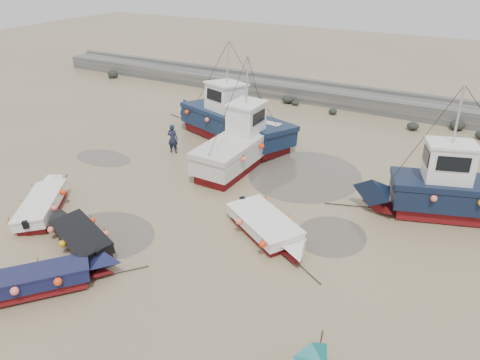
% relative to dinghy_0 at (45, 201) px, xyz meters
% --- Properties ---
extents(ground, '(120.00, 120.00, 0.00)m').
position_rel_dinghy_0_xyz_m(ground, '(8.17, 1.25, -0.54)').
color(ground, '#93815C').
rests_on(ground, ground).
extents(seawall, '(60.00, 4.92, 1.50)m').
position_rel_dinghy_0_xyz_m(seawall, '(8.22, 23.24, 0.09)').
color(seawall, slate).
rests_on(seawall, ground).
extents(puddle_a, '(4.48, 4.48, 0.01)m').
position_rel_dinghy_0_xyz_m(puddle_a, '(4.05, -0.15, -0.54)').
color(puddle_a, '#554F45').
rests_on(puddle_a, ground).
extents(puddle_b, '(3.09, 3.09, 0.01)m').
position_rel_dinghy_0_xyz_m(puddle_b, '(12.81, 4.61, -0.54)').
color(puddle_b, '#554F45').
rests_on(puddle_b, ground).
extents(puddle_c, '(3.79, 3.79, 0.01)m').
position_rel_dinghy_0_xyz_m(puddle_c, '(-2.13, 6.04, -0.54)').
color(puddle_c, '#554F45').
rests_on(puddle_c, ground).
extents(puddle_d, '(6.25, 6.25, 0.01)m').
position_rel_dinghy_0_xyz_m(puddle_d, '(9.45, 9.83, -0.54)').
color(puddle_d, '#554F45').
rests_on(puddle_d, ground).
extents(dinghy_0, '(4.18, 5.71, 1.43)m').
position_rel_dinghy_0_xyz_m(dinghy_0, '(0.00, 0.00, 0.00)').
color(dinghy_0, maroon).
rests_on(dinghy_0, ground).
extents(dinghy_1, '(4.41, 5.01, 1.43)m').
position_rel_dinghy_0_xyz_m(dinghy_1, '(4.85, -3.92, 0.01)').
color(dinghy_1, maroon).
rests_on(dinghy_1, ground).
extents(dinghy_4, '(5.58, 2.94, 1.43)m').
position_rel_dinghy_0_xyz_m(dinghy_4, '(3.61, -1.24, 0.01)').
color(dinghy_4, maroon).
rests_on(dinghy_4, ground).
extents(dinghy_5, '(5.64, 4.00, 1.43)m').
position_rel_dinghy_0_xyz_m(dinghy_5, '(10.43, 3.16, 0.00)').
color(dinghy_5, maroon).
rests_on(dinghy_5, ground).
extents(cabin_boat_0, '(11.35, 5.73, 6.22)m').
position_rel_dinghy_0_xyz_m(cabin_boat_0, '(2.85, 12.58, 0.76)').
color(cabin_boat_0, maroon).
rests_on(cabin_boat_0, ground).
extents(cabin_boat_1, '(2.84, 9.83, 6.22)m').
position_rel_dinghy_0_xyz_m(cabin_boat_1, '(5.63, 9.51, 0.81)').
color(cabin_boat_1, maroon).
rests_on(cabin_boat_1, ground).
extents(cabin_boat_2, '(9.30, 4.52, 6.22)m').
position_rel_dinghy_0_xyz_m(cabin_boat_2, '(16.89, 8.93, 0.83)').
color(cabin_boat_2, maroon).
rests_on(cabin_boat_2, ground).
extents(person, '(0.76, 0.58, 1.84)m').
position_rel_dinghy_0_xyz_m(person, '(1.09, 8.82, -0.54)').
color(person, '#171F35').
rests_on(person, ground).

